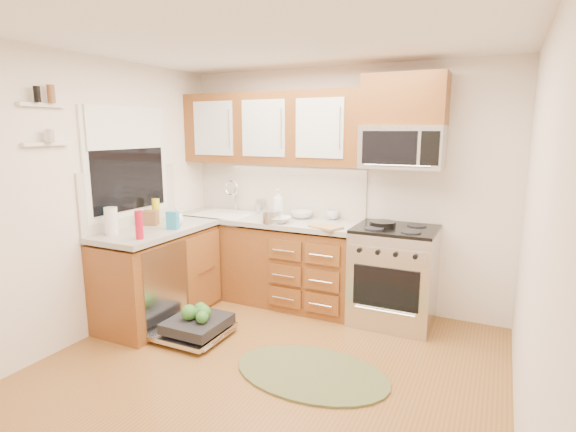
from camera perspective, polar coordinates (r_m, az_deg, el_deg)
The scene contains 38 objects.
floor at distance 3.67m, azimuth -3.43°, elevation -19.54°, with size 3.50×3.50×0.00m, color brown.
ceiling at distance 3.23m, azimuth -3.97°, elevation 22.29°, with size 3.50×3.50×0.00m, color white.
wall_back at distance 4.81m, azimuth 6.57°, elevation 3.53°, with size 3.50×0.04×2.50m, color silver.
wall_front at distance 1.95m, azimuth -29.98°, elevation -8.79°, with size 3.50×0.04×2.50m, color silver.
wall_left at distance 4.35m, azimuth -24.25°, elevation 1.87°, with size 0.04×3.50×2.50m, color silver.
wall_right at distance 2.84m, azimuth 28.95°, elevation -2.90°, with size 0.04×3.50×2.50m, color silver.
base_cabinet_back at distance 5.00m, azimuth -2.70°, elevation -5.81°, with size 2.05×0.60×0.85m, color brown.
base_cabinet_left at distance 4.68m, azimuth -16.12°, elevation -7.42°, with size 0.60×1.25×0.85m, color brown.
countertop_back at distance 4.88m, azimuth -2.80°, elevation -0.48°, with size 2.07×0.64×0.05m, color #ADA79E.
countertop_left at distance 4.55m, azimuth -16.34°, elevation -1.74°, with size 0.64×1.27×0.05m, color #ADA79E.
backsplash_back at distance 5.08m, azimuth -1.25°, elevation 3.54°, with size 2.05×0.02×0.57m, color beige.
backsplash_left at distance 4.70m, azimuth -19.23°, elevation 2.32°, with size 0.02×1.25×0.57m, color beige.
upper_cabinets at distance 4.90m, azimuth -2.15°, elevation 11.06°, with size 2.05×0.35×0.75m, color brown, non-canonical shape.
cabinet_over_mw at distance 4.43m, azimuth 14.64°, elevation 14.11°, with size 0.76×0.35×0.47m, color brown.
range at distance 4.50m, azimuth 13.26°, elevation -7.33°, with size 0.76×0.64×0.95m, color silver, non-canonical shape.
microwave at distance 4.40m, azimuth 14.30°, elevation 8.48°, with size 0.76×0.38×0.40m, color silver, non-canonical shape.
sink at distance 5.15m, azimuth -8.05°, elevation -1.11°, with size 0.62×0.50×0.26m, color white, non-canonical shape.
dishwasher at distance 4.28m, azimuth -11.84°, elevation -13.65°, with size 0.70×0.60×0.20m, color silver, non-canonical shape.
window at distance 4.64m, azimuth -19.70°, elevation 6.43°, with size 0.03×1.05×1.05m, color white, non-canonical shape.
window_blind at distance 4.62m, azimuth -19.75°, elevation 10.51°, with size 0.02×0.96×0.40m, color white.
shelf_upper at distance 4.07m, azimuth -28.68°, elevation 12.27°, with size 0.04×0.40×0.03m, color white.
shelf_lower at distance 4.07m, azimuth -28.30°, elevation 8.06°, with size 0.04×0.40×0.03m, color white.
rug at distance 3.68m, azimuth 3.00°, elevation -19.29°, with size 1.23×0.80×0.02m, color brown, non-canonical shape.
skillet at distance 4.40m, azimuth 11.93°, elevation -0.97°, with size 0.25×0.25×0.05m, color black.
stock_pot at distance 4.59m, azimuth -2.14°, elevation -0.09°, with size 0.21×0.21×0.12m, color silver.
cutting_board at distance 4.36m, azimuth 4.82°, elevation -1.40°, with size 0.30×0.19×0.02m, color #9E8248.
canister at distance 5.13m, azimuth -3.56°, elevation 1.27°, with size 0.10×0.10×0.16m, color silver.
paper_towel_roll at distance 4.35m, azimuth -21.53°, elevation -0.60°, with size 0.12×0.12×0.25m, color white.
mustard_bottle at distance 4.77m, azimuth -16.42°, elevation 0.65°, with size 0.08×0.08×0.25m, color yellow.
red_bottle at distance 4.09m, azimuth -18.39°, elevation -1.10°, with size 0.07×0.07×0.25m, color #B80F28.
wooden_box at distance 4.68m, azimuth -17.08°, elevation -0.22°, with size 0.15×0.10×0.15m, color brown.
blue_carton at distance 4.41m, azimuth -14.44°, elevation -0.54°, with size 0.11×0.06×0.17m, color teal.
bowl_a at distance 4.59m, azimuth -1.23°, elevation -0.49°, with size 0.24×0.24×0.06m, color #999999.
bowl_b at distance 4.83m, azimuth 1.74°, elevation 0.18°, with size 0.24×0.24×0.08m, color #999999.
cup at distance 4.77m, azimuth 5.71°, elevation 0.16°, with size 0.13×0.13×0.10m, color #999999.
soap_bottle_a at distance 4.79m, azimuth -1.25°, elevation 1.58°, with size 0.12×0.12×0.32m, color #999999.
soap_bottle_b at distance 4.61m, azimuth -13.91°, elevation -0.01°, with size 0.08×0.08×0.18m, color #999999.
soap_bottle_c at distance 4.59m, azimuth -13.92°, elevation -0.17°, with size 0.12×0.12×0.16m, color #999999.
Camera 1 is at (1.55, -2.76, 1.86)m, focal length 28.00 mm.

